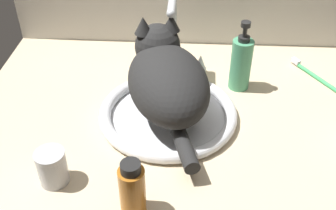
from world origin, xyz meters
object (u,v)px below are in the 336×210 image
object	(u,v)px
cat	(166,77)
metal_jar	(52,167)
sink_basin	(168,115)
soap_pump_bottle	(241,63)
toothbrush	(314,75)
amber_bottle	(132,189)
faucet	(172,45)

from	to	relation	value
cat	metal_jar	xyz separation A→B (cm)	(-20.33, -22.56, -6.50)
cat	metal_jar	bearing A→B (deg)	-132.02
sink_basin	metal_jar	distance (cm)	29.35
sink_basin	soap_pump_bottle	bearing A→B (deg)	39.16
cat	toothbrush	size ratio (longest dim) A/B	2.29
soap_pump_bottle	amber_bottle	bearing A→B (deg)	-118.46
faucet	amber_bottle	bearing A→B (deg)	-95.85
faucet	toothbrush	xyz separation A→B (cm)	(37.94, 0.38, -8.21)
metal_jar	soap_pump_bottle	distance (cm)	51.66
soap_pump_bottle	toothbrush	distance (cm)	22.28
cat	toothbrush	xyz separation A→B (cm)	(38.57, 17.45, -9.60)
soap_pump_bottle	amber_bottle	size ratio (longest dim) A/B	1.54
metal_jar	amber_bottle	xyz separation A→B (cm)	(16.26, -6.12, 1.87)
sink_basin	amber_bottle	xyz separation A→B (cm)	(-4.69, -26.52, 4.36)
sink_basin	toothbrush	world-z (taller)	sink_basin
soap_pump_bottle	cat	bearing A→B (deg)	-146.35
faucet	cat	xyz separation A→B (cm)	(-0.63, -17.07, 1.40)
faucet	soap_pump_bottle	world-z (taller)	faucet
metal_jar	toothbrush	size ratio (longest dim) A/B	0.46
sink_basin	cat	bearing A→B (deg)	106.24
sink_basin	amber_bottle	distance (cm)	27.28
sink_basin	toothbrush	bearing A→B (deg)	27.33
cat	toothbrush	bearing A→B (deg)	24.35
toothbrush	amber_bottle	bearing A→B (deg)	-132.74
sink_basin	cat	distance (cm)	9.28
sink_basin	faucet	size ratio (longest dim) A/B	1.43
cat	sink_basin	bearing A→B (deg)	-73.76
faucet	metal_jar	distance (cm)	45.12
faucet	amber_bottle	world-z (taller)	faucet
metal_jar	faucet	bearing A→B (deg)	62.13
cat	toothbrush	world-z (taller)	cat
toothbrush	metal_jar	bearing A→B (deg)	-145.81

